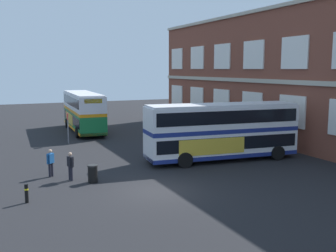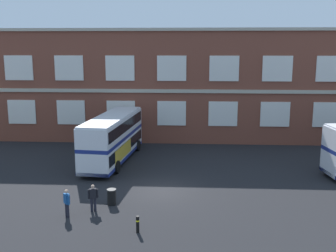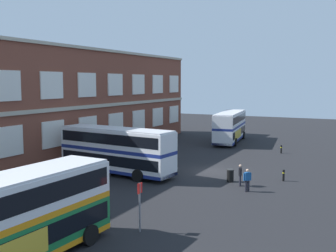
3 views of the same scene
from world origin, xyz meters
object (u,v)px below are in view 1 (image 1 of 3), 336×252
Objects in this scene: station_litter_bin at (93,174)px; safety_bollard_west at (27,193)px; second_passenger at (70,165)px; double_decker_near at (83,111)px; double_decker_middle at (222,131)px; waiting_passenger at (51,162)px; bus_stand_flag at (68,125)px.

station_litter_bin reaches higher than safety_bollard_west.
safety_bollard_west is (3.09, -2.74, -0.44)m from second_passenger.
station_litter_bin is at bearing 49.92° from second_passenger.
double_decker_middle is at bearing 19.19° from double_decker_near.
waiting_passenger is at bearing -145.20° from second_passenger.
safety_bollard_west is (2.17, -3.83, -0.03)m from station_litter_bin.
double_decker_middle is at bearing 106.06° from safety_bollard_west.
station_litter_bin is 1.08× the size of safety_bollard_west.
waiting_passenger is (-0.50, -11.87, -1.22)m from double_decker_middle.
station_litter_bin is at bearing 119.55° from safety_bollard_west.
second_passenger is at bearing -85.57° from double_decker_middle.
double_decker_near reaches higher than second_passenger.
bus_stand_flag is at bearing 175.57° from station_litter_bin.
double_decker_near is at bearing -160.81° from double_decker_middle.
bus_stand_flag is at bearing -141.08° from double_decker_middle.
double_decker_near is 18.92m from second_passenger.
double_decker_near reaches higher than safety_bollard_west.
double_decker_middle is 14.11m from bus_stand_flag.
safety_bollard_west is (14.91, -4.82, -1.14)m from bus_stand_flag.
second_passenger is at bearing -15.00° from double_decker_near.
double_decker_middle is 4.15× the size of bus_stand_flag.
double_decker_near is 0.99× the size of double_decker_middle.
safety_bollard_west is at bearing -60.45° from station_litter_bin.
second_passenger is (18.23, -4.89, -1.22)m from double_decker_near.
bus_stand_flag is at bearing -23.65° from double_decker_near.
double_decker_middle is at bearing 87.61° from waiting_passenger.
second_passenger is 1.65× the size of station_litter_bin.
second_passenger is (0.85, -10.94, -1.22)m from double_decker_middle.
waiting_passenger is at bearing -92.39° from double_decker_middle.
second_passenger is 1.48m from station_litter_bin.
station_litter_bin is (12.74, -0.99, -1.12)m from bus_stand_flag.
bus_stand_flag is 2.62× the size of station_litter_bin.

